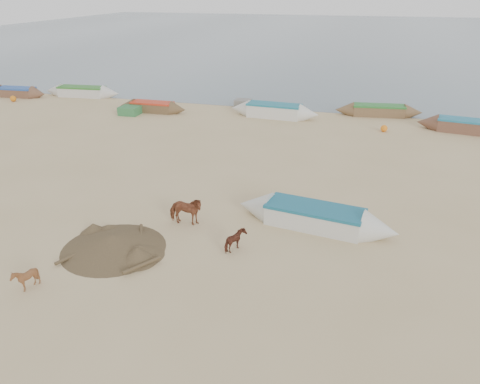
# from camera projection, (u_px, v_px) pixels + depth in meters

# --- Properties ---
(ground) EXTENTS (140.00, 140.00, 0.00)m
(ground) POSITION_uv_depth(u_px,v_px,m) (209.00, 264.00, 16.08)
(ground) COLOR tan
(ground) RESTS_ON ground
(sea) EXTENTS (160.00, 160.00, 0.00)m
(sea) POSITION_uv_depth(u_px,v_px,m) (351.00, 35.00, 88.20)
(sea) COLOR slate
(sea) RESTS_ON ground
(cow_adult) EXTENTS (1.46, 0.74, 1.20)m
(cow_adult) POSITION_uv_depth(u_px,v_px,m) (186.00, 211.00, 18.50)
(cow_adult) COLOR brown
(cow_adult) RESTS_ON ground
(calf_front) EXTENTS (0.95, 0.92, 0.81)m
(calf_front) POSITION_uv_depth(u_px,v_px,m) (25.00, 278.00, 14.60)
(calf_front) COLOR brown
(calf_front) RESTS_ON ground
(calf_right) EXTENTS (0.68, 0.79, 0.78)m
(calf_right) POSITION_uv_depth(u_px,v_px,m) (236.00, 241.00, 16.74)
(calf_right) COLOR #55281B
(calf_right) RESTS_ON ground
(near_canoe) EXTENTS (6.60, 2.38, 0.85)m
(near_canoe) POSITION_uv_depth(u_px,v_px,m) (314.00, 217.00, 18.42)
(near_canoe) COLOR silver
(near_canoe) RESTS_ON ground
(debris_pile) EXTENTS (4.12, 4.12, 0.56)m
(debris_pile) POSITION_uv_depth(u_px,v_px,m) (113.00, 242.00, 16.91)
(debris_pile) COLOR brown
(debris_pile) RESTS_ON ground
(waterline_canoes) EXTENTS (56.65, 4.89, 0.98)m
(waterline_canoes) POSITION_uv_depth(u_px,v_px,m) (301.00, 111.00, 33.79)
(waterline_canoes) COLOR brown
(waterline_canoes) RESTS_ON ground
(beach_clutter) EXTENTS (45.25, 5.72, 0.64)m
(beach_clutter) POSITION_uv_depth(u_px,v_px,m) (370.00, 120.00, 31.97)
(beach_clutter) COLOR #316E3D
(beach_clutter) RESTS_ON ground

